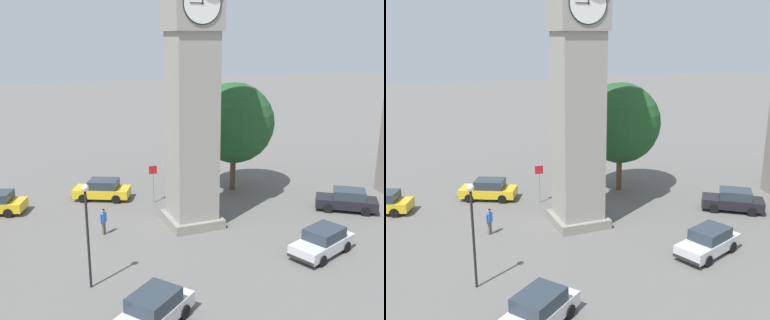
{
  "view_description": "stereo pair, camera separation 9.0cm",
  "coord_description": "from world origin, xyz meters",
  "views": [
    {
      "loc": [
        10.21,
        25.61,
        11.81
      ],
      "look_at": [
        0.0,
        0.0,
        4.28
      ],
      "focal_mm": 42.53,
      "sensor_mm": 36.0,
      "label": 1
    },
    {
      "loc": [
        10.13,
        25.64,
        11.81
      ],
      "look_at": [
        0.0,
        0.0,
        4.28
      ],
      "focal_mm": 42.53,
      "sensor_mm": 36.0,
      "label": 2
    }
  ],
  "objects": [
    {
      "name": "car_white_side",
      "position": [
        4.54,
        -6.68,
        0.76
      ],
      "size": [
        4.45,
        3.3,
        1.53
      ],
      "color": "gold",
      "rests_on": "ground"
    },
    {
      "name": "lamp_post",
      "position": [
        7.47,
        5.47,
        3.51
      ],
      "size": [
        0.36,
        0.36,
        5.29
      ],
      "color": "black",
      "rests_on": "ground"
    },
    {
      "name": "clock_tower",
      "position": [
        0.0,
        0.0,
        12.63
      ],
      "size": [
        4.01,
        4.01,
        21.58
      ],
      "color": "gray",
      "rests_on": "ground"
    },
    {
      "name": "ground_plane",
      "position": [
        0.0,
        0.0,
        0.0
      ],
      "size": [
        200.0,
        200.0,
        0.0
      ],
      "primitive_type": "plane",
      "color": "#605E5B"
    },
    {
      "name": "car_blue_kerb",
      "position": [
        -10.91,
        1.89,
        0.76
      ],
      "size": [
        4.33,
        3.79,
        1.53
      ],
      "color": "black",
      "rests_on": "ground"
    },
    {
      "name": "tree",
      "position": [
        -5.47,
        -5.05,
        5.4
      ],
      "size": [
        6.16,
        6.16,
        8.49
      ],
      "color": "brown",
      "rests_on": "ground"
    },
    {
      "name": "road_sign",
      "position": [
        1.21,
        -4.59,
        1.9
      ],
      "size": [
        0.6,
        0.07,
        2.8
      ],
      "color": "gray",
      "rests_on": "ground"
    },
    {
      "name": "pedestrian",
      "position": [
        5.68,
        -0.39,
        1.01
      ],
      "size": [
        0.45,
        0.4,
        1.69
      ],
      "color": "#706656",
      "rests_on": "ground"
    },
    {
      "name": "car_silver_kerb",
      "position": [
        5.59,
        9.58,
        0.76
      ],
      "size": [
        4.32,
        3.82,
        1.53
      ],
      "color": "silver",
      "rests_on": "ground"
    },
    {
      "name": "car_red_corner",
      "position": [
        -5.17,
        6.72,
        0.76
      ],
      "size": [
        4.46,
        3.03,
        1.53
      ],
      "color": "silver",
      "rests_on": "ground"
    }
  ]
}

